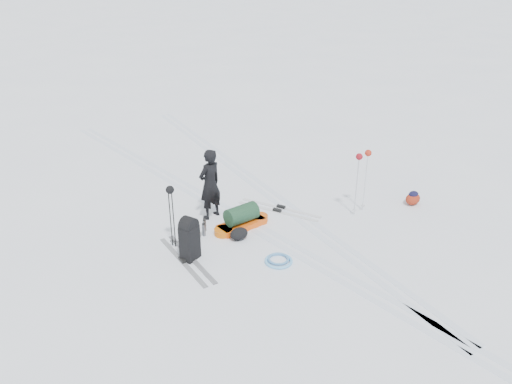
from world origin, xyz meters
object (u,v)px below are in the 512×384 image
Objects in this scene: expedition_rucksack at (190,238)px; ski_poles_black at (170,197)px; skier at (210,184)px; pulk_sled at (242,219)px.

ski_poles_black is (-0.08, 0.55, 0.68)m from expedition_rucksack.
expedition_rucksack is at bearing -67.74° from ski_poles_black.
expedition_rucksack is at bearing 33.50° from skier.
skier reaches higher than pulk_sled.
ski_poles_black is (-1.54, 0.19, 0.90)m from pulk_sled.
expedition_rucksack is (-1.19, -1.17, -0.39)m from skier.
pulk_sled is 1.80m from ski_poles_black.
expedition_rucksack reaches higher than pulk_sled.
skier is at bearing 23.13° from expedition_rucksack.
expedition_rucksack is 0.88m from ski_poles_black.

